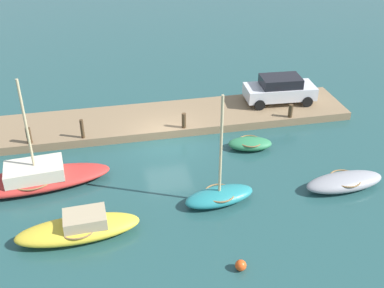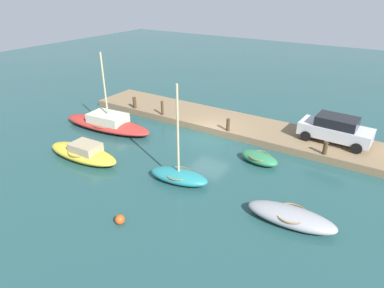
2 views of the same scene
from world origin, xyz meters
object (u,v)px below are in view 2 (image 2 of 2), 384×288
at_px(mooring_post_mid_east, 162,108).
at_px(dinghy_green, 259,158).
at_px(sailboat_red, 107,123).
at_px(marker_buoy, 120,219).
at_px(motorboat_yellow, 83,153).
at_px(mooring_post_mid_west, 228,125).
at_px(rowboat_teal, 179,175).
at_px(mooring_post_west, 325,148).
at_px(parked_car, 336,129).
at_px(rowboat_grey, 291,217).
at_px(mooring_post_east, 135,103).

bearing_deg(mooring_post_mid_east, dinghy_green, 165.77).
distance_m(sailboat_red, marker_buoy, 10.68).
xyz_separation_m(motorboat_yellow, mooring_post_mid_west, (-5.77, -7.43, 0.45)).
bearing_deg(sailboat_red, rowboat_teal, 155.12).
xyz_separation_m(sailboat_red, rowboat_teal, (-8.23, 2.95, -0.08)).
bearing_deg(sailboat_red, mooring_post_mid_west, -161.52).
bearing_deg(mooring_post_mid_east, sailboat_red, 55.82).
bearing_deg(mooring_post_west, parked_car, -92.47).
xyz_separation_m(dinghy_green, marker_buoy, (3.05, 8.34, -0.10)).
relative_size(rowboat_grey, sailboat_red, 0.54).
bearing_deg(parked_car, mooring_post_west, 90.76).
height_order(mooring_post_mid_west, mooring_post_east, mooring_post_east).
bearing_deg(mooring_post_east, motorboat_yellow, 108.63).
bearing_deg(mooring_post_east, marker_buoy, 128.50).
bearing_deg(mooring_post_west, marker_buoy, 59.64).
xyz_separation_m(rowboat_grey, marker_buoy, (6.26, 4.00, -0.15)).
bearing_deg(rowboat_teal, rowboat_grey, 169.87).
bearing_deg(marker_buoy, parked_car, -116.43).
relative_size(dinghy_green, mooring_post_west, 3.16).
bearing_deg(parked_car, rowboat_grey, 93.20).
distance_m(rowboat_grey, mooring_post_mid_east, 13.59).
distance_m(mooring_post_west, mooring_post_east, 14.56).
height_order(sailboat_red, mooring_post_mid_west, sailboat_red).
relative_size(rowboat_teal, mooring_post_west, 6.73).
relative_size(sailboat_red, rowboat_teal, 1.39).
relative_size(sailboat_red, mooring_post_west, 9.33).
distance_m(mooring_post_west, mooring_post_mid_west, 6.29).
height_order(motorboat_yellow, marker_buoy, motorboat_yellow).
xyz_separation_m(mooring_post_mid_east, mooring_post_east, (2.75, 0.00, -0.09)).
bearing_deg(mooring_post_east, rowboat_grey, 155.92).
relative_size(rowboat_teal, parked_car, 1.22).
xyz_separation_m(sailboat_red, mooring_post_west, (-14.14, -3.44, 0.38)).
height_order(dinghy_green, sailboat_red, sailboat_red).
xyz_separation_m(sailboat_red, mooring_post_mid_east, (-2.34, -3.44, 0.53)).
distance_m(rowboat_teal, parked_car, 10.41).
bearing_deg(parked_car, marker_buoy, 66.80).
distance_m(dinghy_green, sailboat_red, 11.09).
bearing_deg(mooring_post_mid_east, rowboat_teal, 132.68).
distance_m(dinghy_green, marker_buoy, 8.88).
height_order(mooring_post_mid_west, marker_buoy, mooring_post_mid_west).
xyz_separation_m(motorboat_yellow, rowboat_teal, (-6.14, -1.04, -0.06)).
height_order(mooring_post_west, parked_car, parked_car).
relative_size(parked_car, marker_buoy, 10.05).
bearing_deg(mooring_post_east, sailboat_red, 96.87).
distance_m(sailboat_red, parked_car, 15.28).
distance_m(rowboat_teal, mooring_post_east, 10.76).
distance_m(rowboat_grey, parked_car, 8.66).
bearing_deg(mooring_post_east, rowboat_teal, 143.53).
bearing_deg(sailboat_red, dinghy_green, -178.75).
bearing_deg(marker_buoy, mooring_post_mid_east, -61.88).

